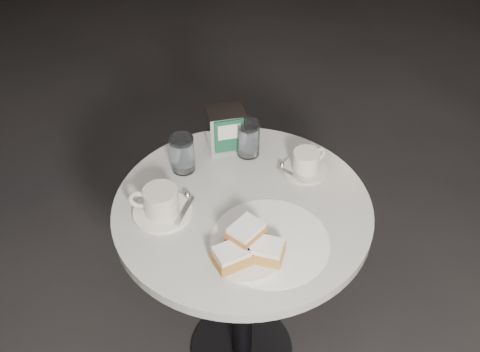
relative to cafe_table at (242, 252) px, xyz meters
The scene contains 9 objects.
ground 0.55m from the cafe_table, ahead, with size 7.00×7.00×0.00m, color black.
cafe_table is the anchor object (origin of this frame).
sugar_spill 0.25m from the cafe_table, 81.24° to the right, with size 0.30×0.30×0.00m, color white.
beignet_plate 0.29m from the cafe_table, 104.94° to the right, with size 0.19×0.19×0.08m.
coffee_cup_left 0.32m from the cafe_table, behind, with size 0.20×0.20×0.08m.
coffee_cup_right 0.32m from the cafe_table, 18.77° to the left, with size 0.16×0.16×0.07m.
water_glass_left 0.34m from the cafe_table, 120.29° to the left, with size 0.08×0.08×0.11m.
water_glass_right 0.33m from the cafe_table, 66.59° to the left, with size 0.08×0.08×0.11m.
napkin_dispenser 0.37m from the cafe_table, 81.97° to the left, with size 0.12×0.10×0.13m.
Camera 1 is at (-0.33, -0.97, 1.75)m, focal length 40.00 mm.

